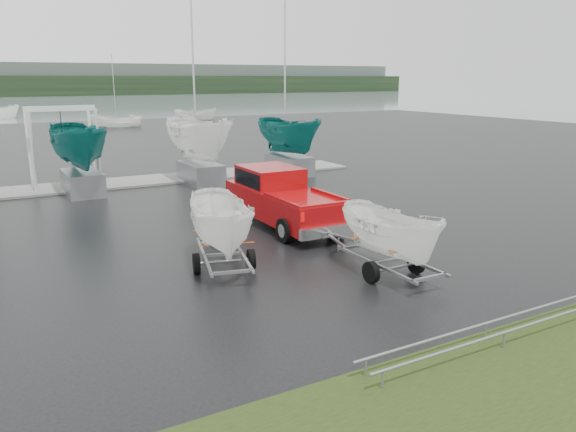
# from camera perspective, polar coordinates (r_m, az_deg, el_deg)

# --- Properties ---
(ground_plane) EXTENTS (120.00, 120.00, 0.00)m
(ground_plane) POSITION_cam_1_polar(r_m,az_deg,el_deg) (18.46, -11.81, -3.68)
(ground_plane) COLOR black
(ground_plane) RESTS_ON ground
(lake) EXTENTS (300.00, 300.00, 0.00)m
(lake) POSITION_cam_1_polar(r_m,az_deg,el_deg) (117.10, -27.25, 9.71)
(lake) COLOR gray
(lake) RESTS_ON ground
(dock) EXTENTS (30.00, 3.00, 0.12)m
(dock) POSITION_cam_1_polar(r_m,az_deg,el_deg) (30.78, -19.28, 2.95)
(dock) COLOR gray
(dock) RESTS_ON ground
(pickup_truck) EXTENTS (2.41, 6.37, 2.11)m
(pickup_truck) POSITION_cam_1_polar(r_m,az_deg,el_deg) (21.41, -0.88, 2.09)
(pickup_truck) COLOR #93080A
(pickup_truck) RESTS_ON ground
(trailer_hitched) EXTENTS (1.79, 3.61, 4.46)m
(trailer_hitched) POSITION_cam_1_polar(r_m,az_deg,el_deg) (15.65, 10.61, 2.42)
(trailer_hitched) COLOR gray
(trailer_hitched) RESTS_ON ground
(trailer_parked) EXTENTS (2.07, 3.78, 4.99)m
(trailer_parked) POSITION_cam_1_polar(r_m,az_deg,el_deg) (16.01, -6.85, 3.82)
(trailer_parked) COLOR gray
(trailer_parked) RESTS_ON ground
(boat_hoist) EXTENTS (3.30, 2.18, 4.12)m
(boat_hoist) POSITION_cam_1_polar(r_m,az_deg,el_deg) (30.25, -21.96, 7.57)
(boat_hoist) COLOR silver
(boat_hoist) RESTS_ON ground
(keelboat_1) EXTENTS (2.33, 3.20, 7.29)m
(keelboat_1) POSITION_cam_1_polar(r_m,az_deg,el_deg) (28.46, -20.68, 9.40)
(keelboat_1) COLOR gray
(keelboat_1) RESTS_ON ground
(keelboat_2) EXTENTS (2.44, 3.20, 10.61)m
(keelboat_2) POSITION_cam_1_polar(r_m,az_deg,el_deg) (29.77, -9.10, 10.65)
(keelboat_2) COLOR gray
(keelboat_2) RESTS_ON ground
(keelboat_3) EXTENTS (2.20, 3.20, 10.36)m
(keelboat_3) POSITION_cam_1_polar(r_m,az_deg,el_deg) (32.42, 0.12, 10.34)
(keelboat_3) COLOR gray
(keelboat_3) RESTS_ON ground
(mast_rack_2) EXTENTS (7.00, 0.56, 0.06)m
(mast_rack_2) POSITION_cam_1_polar(r_m,az_deg,el_deg) (12.83, 20.31, -10.61)
(mast_rack_2) COLOR gray
(mast_rack_2) RESTS_ON ground
(moored_boat_2) EXTENTS (2.73, 2.69, 10.89)m
(moored_boat_2) POSITION_cam_1_polar(r_m,az_deg,el_deg) (67.64, -17.01, 8.66)
(moored_boat_2) COLOR white
(moored_boat_2) RESTS_ON ground
(moored_boat_3) EXTENTS (3.30, 3.30, 11.06)m
(moored_boat_3) POSITION_cam_1_polar(r_m,az_deg,el_deg) (77.70, -9.39, 9.68)
(moored_boat_3) COLOR white
(moored_boat_3) RESTS_ON ground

